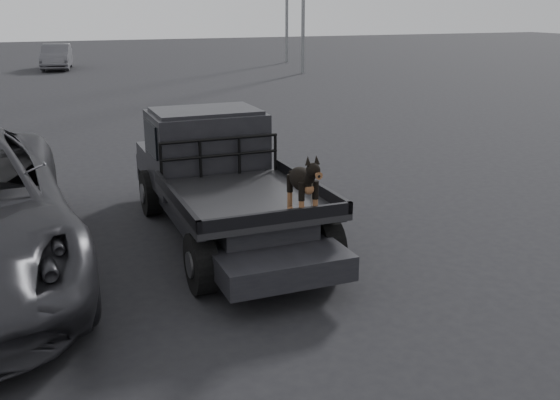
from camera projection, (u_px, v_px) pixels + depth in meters
name	position (u px, v px, depth m)	size (l,w,h in m)	color
ground	(265.00, 291.00, 7.64)	(120.00, 120.00, 0.00)	black
flatbed_ute	(225.00, 208.00, 9.27)	(2.00, 5.40, 0.92)	black
ute_cab	(206.00, 137.00, 9.85)	(1.72, 1.30, 0.88)	black
headache_rack	(220.00, 157.00, 9.23)	(1.80, 0.08, 0.55)	black
dog	(302.00, 184.00, 7.49)	(0.32, 0.60, 0.74)	black
distant_car_a	(57.00, 57.00, 33.90)	(1.41, 4.06, 1.34)	#49494E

